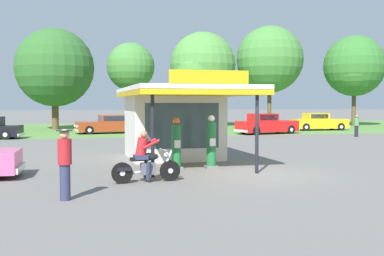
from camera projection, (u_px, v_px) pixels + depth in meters
name	position (u px, v px, depth m)	size (l,w,h in m)	color
ground_plane	(255.00, 173.00, 16.48)	(300.00, 300.00, 0.00)	slate
grass_verge_strip	(137.00, 128.00, 45.51)	(120.00, 24.00, 0.01)	#56843D
service_station_kiosk	(175.00, 118.00, 20.70)	(4.51, 7.91, 3.48)	silver
gas_pump_nearside	(176.00, 146.00, 17.38)	(0.44, 0.44, 1.89)	slate
gas_pump_offside	(211.00, 144.00, 17.71)	(0.44, 0.44, 1.97)	slate
motorcycle_with_rider	(145.00, 161.00, 14.56)	(2.14, 0.70, 1.58)	black
parked_car_back_row_centre_left	(319.00, 122.00, 42.33)	(5.10, 2.06, 1.51)	gold
parked_car_second_row_spare	(266.00, 125.00, 37.32)	(5.28, 2.88, 1.59)	red
parked_car_back_row_centre	(110.00, 125.00, 38.12)	(5.58, 2.55, 1.45)	#993819
bystander_standing_back_lot	(65.00, 162.00, 11.86)	(0.39, 0.39, 1.77)	#2D3351
bystander_strolling_foreground	(357.00, 125.00, 34.06)	(0.34, 0.34, 1.57)	black
tree_oak_far_right	(56.00, 69.00, 43.39)	(7.06, 7.06, 9.14)	brown
tree_oak_distant_spare	(269.00, 61.00, 50.40)	(7.02, 7.02, 10.49)	brown
tree_oak_far_left	(129.00, 68.00, 47.59)	(4.75, 4.75, 8.38)	brown
tree_oak_right	(354.00, 67.00, 49.74)	(6.33, 6.33, 9.43)	brown
tree_oak_centre	(202.00, 66.00, 48.28)	(6.64, 6.64, 9.58)	brown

